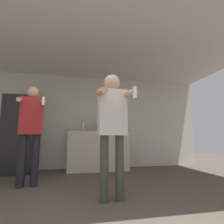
% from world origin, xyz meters
% --- Properties ---
extents(wall_back, '(7.00, 0.06, 2.55)m').
position_xyz_m(wall_back, '(0.00, 3.31, 1.27)').
color(wall_back, beige).
rests_on(wall_back, ground_plane).
extents(ceiling_slab, '(7.00, 3.80, 0.05)m').
position_xyz_m(ceiling_slab, '(0.00, 1.64, 2.57)').
color(ceiling_slab, silver).
rests_on(ceiling_slab, wall_back).
extents(refrigerator, '(0.65, 0.70, 1.80)m').
position_xyz_m(refrigerator, '(-1.45, 2.94, 0.90)').
color(refrigerator, '#262628').
rests_on(refrigerator, ground_plane).
extents(counter, '(1.55, 0.68, 1.00)m').
position_xyz_m(counter, '(0.45, 2.96, 0.50)').
color(counter, '#BCB29E').
rests_on(counter, ground_plane).
extents(bottle_tall_gin, '(0.06, 0.06, 0.35)m').
position_xyz_m(bottle_tall_gin, '(0.60, 2.97, 1.14)').
color(bottle_tall_gin, black).
rests_on(bottle_tall_gin, counter).
extents(bottle_clear_vodka, '(0.08, 0.08, 0.28)m').
position_xyz_m(bottle_clear_vodka, '(0.05, 2.97, 1.11)').
color(bottle_clear_vodka, silver).
rests_on(bottle_clear_vodka, counter).
extents(bottle_short_whiskey, '(0.09, 0.09, 0.34)m').
position_xyz_m(bottle_short_whiskey, '(0.46, 2.97, 1.14)').
color(bottle_short_whiskey, black).
rests_on(bottle_short_whiskey, counter).
extents(person_woman_foreground, '(0.47, 0.52, 1.69)m').
position_xyz_m(person_woman_foreground, '(0.36, 0.68, 1.04)').
color(person_woman_foreground, '#38422D').
rests_on(person_woman_foreground, ground_plane).
extents(person_man_side, '(0.49, 0.56, 1.72)m').
position_xyz_m(person_man_side, '(-0.90, 1.64, 0.99)').
color(person_man_side, black).
rests_on(person_man_side, ground_plane).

